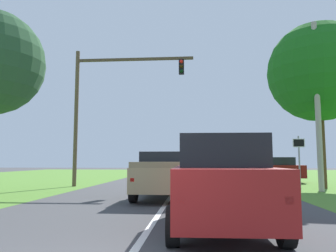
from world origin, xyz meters
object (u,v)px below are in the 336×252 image
at_px(red_suv_near, 220,181).
at_px(traffic_light, 105,96).
at_px(crossing_suv_far, 270,169).
at_px(utility_pole_right, 318,105).
at_px(keep_moving_sign, 299,156).
at_px(pickup_truck_lead, 165,174).
at_px(oak_tree_right, 318,72).

xyz_separation_m(red_suv_near, traffic_light, (-6.02, 12.05, 4.40)).
relative_size(red_suv_near, crossing_suv_far, 1.04).
bearing_deg(utility_pole_right, traffic_light, 168.75).
xyz_separation_m(traffic_light, utility_pole_right, (11.79, -2.34, -1.07)).
height_order(red_suv_near, keep_moving_sign, keep_moving_sign).
height_order(pickup_truck_lead, keep_moving_sign, keep_moving_sign).
bearing_deg(crossing_suv_far, red_suv_near, -106.17).
xyz_separation_m(oak_tree_right, crossing_suv_far, (-1.77, 5.06, -5.70)).
relative_size(crossing_suv_far, utility_pole_right, 0.52).
relative_size(oak_tree_right, utility_pole_right, 1.08).
relative_size(red_suv_near, pickup_truck_lead, 0.85).
bearing_deg(oak_tree_right, crossing_suv_far, 109.23).
xyz_separation_m(red_suv_near, oak_tree_right, (6.61, 11.65, 5.57)).
bearing_deg(red_suv_near, oak_tree_right, 60.42).
relative_size(pickup_truck_lead, crossing_suv_far, 1.22).
height_order(keep_moving_sign, crossing_suv_far, keep_moving_sign).
height_order(pickup_truck_lead, oak_tree_right, oak_tree_right).
height_order(red_suv_near, utility_pole_right, utility_pole_right).
distance_m(traffic_light, crossing_suv_far, 12.66).
distance_m(keep_moving_sign, utility_pole_right, 2.86).
distance_m(red_suv_near, utility_pole_right, 11.78).
xyz_separation_m(crossing_suv_far, utility_pole_right, (0.93, -7.00, 3.47)).
relative_size(pickup_truck_lead, keep_moving_sign, 2.02).
relative_size(red_suv_near, oak_tree_right, 0.50).
height_order(traffic_light, keep_moving_sign, traffic_light).
distance_m(red_suv_near, pickup_truck_lead, 6.40).
bearing_deg(red_suv_near, pickup_truck_lead, 106.21).
xyz_separation_m(red_suv_near, keep_moving_sign, (4.69, 9.54, 0.69)).
height_order(red_suv_near, oak_tree_right, oak_tree_right).
bearing_deg(keep_moving_sign, crossing_suv_far, 88.77).
bearing_deg(utility_pole_right, pickup_truck_lead, -154.77).
distance_m(keep_moving_sign, crossing_suv_far, 7.22).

